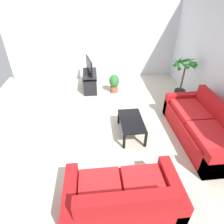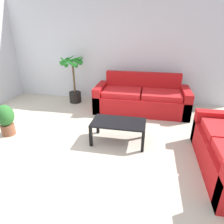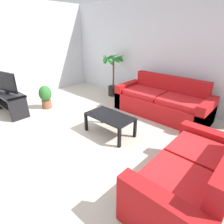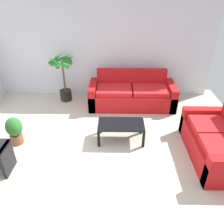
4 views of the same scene
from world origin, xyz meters
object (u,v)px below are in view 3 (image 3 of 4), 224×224
at_px(couch_loveseat, 192,179).
at_px(tv, 5,82).
at_px(coffee_table, 110,118).
at_px(potted_palm, 113,74).
at_px(couch_main, 162,103).
at_px(potted_plant_small, 46,96).
at_px(tv_stand, 9,100).

bearing_deg(couch_loveseat, tv, -173.89).
bearing_deg(coffee_table, potted_palm, 130.41).
relative_size(couch_loveseat, coffee_table, 1.77).
distance_m(tv, potted_palm, 2.90).
distance_m(couch_main, potted_plant_small, 2.99).
height_order(tv_stand, coffee_table, tv_stand).
height_order(couch_loveseat, coffee_table, couch_loveseat).
xyz_separation_m(tv, potted_palm, (0.97, 2.74, -0.12)).
xyz_separation_m(tv, potted_plant_small, (0.35, 0.77, -0.47)).
distance_m(potted_palm, potted_plant_small, 2.09).
relative_size(couch_loveseat, potted_palm, 1.30).
relative_size(couch_loveseat, tv_stand, 1.53).
xyz_separation_m(couch_main, coffee_table, (-0.31, -1.53, 0.04)).
bearing_deg(couch_loveseat, tv_stand, -173.85).
relative_size(coffee_table, potted_palm, 0.73).
bearing_deg(potted_plant_small, tv_stand, -114.24).
relative_size(couch_main, coffee_table, 2.35).
height_order(tv_stand, potted_plant_small, potted_plant_small).
distance_m(tv_stand, potted_plant_small, 0.85).
bearing_deg(couch_main, tv, -138.70).
relative_size(couch_loveseat, potted_plant_small, 2.75).
xyz_separation_m(tv, coffee_table, (2.50, 0.93, -0.46)).
distance_m(couch_main, tv_stand, 3.74).
xyz_separation_m(couch_loveseat, potted_palm, (-3.33, 2.28, 0.39)).
distance_m(couch_main, tv, 3.77).
bearing_deg(tv_stand, couch_main, 41.34).
bearing_deg(couch_loveseat, potted_plant_small, 175.50).
distance_m(tv_stand, coffee_table, 2.67).
height_order(tv, coffee_table, tv).
bearing_deg(coffee_table, potted_plant_small, -175.72).
bearing_deg(potted_plant_small, coffee_table, 4.28).
xyz_separation_m(tv_stand, coffee_table, (2.50, 0.94, -0.00)).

